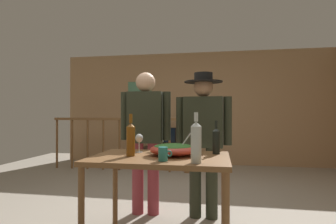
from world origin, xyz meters
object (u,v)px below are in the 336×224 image
wine_bottle_amber (131,139)px  wine_bottle_dark (216,140)px  wine_bottle_clear (196,142)px  mug_teal (163,154)px  stair_railing (138,138)px  flat_screen_tv (163,136)px  salad_bowl (173,149)px  framed_picture (140,93)px  serving_table (160,166)px  tv_console (163,156)px  person_standing_right (203,131)px  person_standing_left (146,130)px  wine_glass (139,139)px

wine_bottle_amber → wine_bottle_dark: size_ratio=1.20×
wine_bottle_amber → wine_bottle_clear: wine_bottle_clear is taller
wine_bottle_dark → mug_teal: bearing=-131.2°
stair_railing → wine_bottle_clear: 3.61m
flat_screen_tv → salad_bowl: 3.69m
wine_bottle_amber → framed_picture: bearing=105.0°
serving_table → mug_teal: (0.07, -0.24, 0.14)m
framed_picture → flat_screen_tv: size_ratio=0.96×
stair_railing → framed_picture: bearing=104.2°
flat_screen_tv → serving_table: (0.70, -3.66, 0.04)m
stair_railing → flat_screen_tv: bearing=58.9°
stair_railing → tv_console: size_ratio=3.17×
stair_railing → tv_console: 0.89m
framed_picture → wine_bottle_amber: (1.08, -4.03, -0.70)m
stair_railing → tv_console: (0.38, 0.67, -0.45)m
wine_bottle_amber → person_standing_right: 0.98m
wine_bottle_dark → person_standing_right: bearing=104.9°
framed_picture → wine_bottle_clear: bearing=-68.8°
person_standing_left → wine_bottle_amber: bearing=92.9°
framed_picture → salad_bowl: size_ratio=1.37×
wine_bottle_clear → tv_console: bearing=104.5°
person_standing_right → wine_bottle_amber: bearing=57.1°
framed_picture → wine_glass: (1.09, -3.81, -0.72)m
person_standing_right → salad_bowl: bearing=74.6°
tv_console → mug_teal: 4.06m
stair_railing → wine_bottle_amber: size_ratio=7.88×
wine_bottle_amber → stair_railing: bearing=105.2°
tv_console → wine_bottle_clear: (1.03, -3.98, 0.74)m
wine_bottle_clear → framed_picture: bearing=111.2°
wine_bottle_amber → person_standing_left: 0.80m
flat_screen_tv → salad_bowl: (0.81, -3.59, 0.18)m
mug_teal → person_standing_left: size_ratio=0.07×
stair_railing → tv_console: stair_railing is taller
tv_console → mug_teal: mug_teal is taller
tv_console → wine_bottle_amber: 3.84m
framed_picture → person_standing_right: framed_picture is taller
stair_railing → wine_bottle_clear: bearing=-66.9°
serving_table → person_standing_left: bearing=113.7°
framed_picture → flat_screen_tv: (0.62, -0.32, -0.97)m
flat_screen_tv → mug_teal: bearing=-78.7°
salad_bowl → serving_table: bearing=-147.1°
wine_bottle_dark → wine_bottle_clear: bearing=-106.0°
mug_teal → person_standing_left: bearing=112.1°
wine_glass → framed_picture: bearing=106.0°
wine_bottle_clear → person_standing_right: size_ratio=0.23×
person_standing_left → salad_bowl: bearing=119.3°
flat_screen_tv → salad_bowl: salad_bowl is taller
tv_console → salad_bowl: bearing=-77.5°
framed_picture → person_standing_right: (1.66, -3.23, -0.68)m
serving_table → person_standing_right: size_ratio=0.73×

